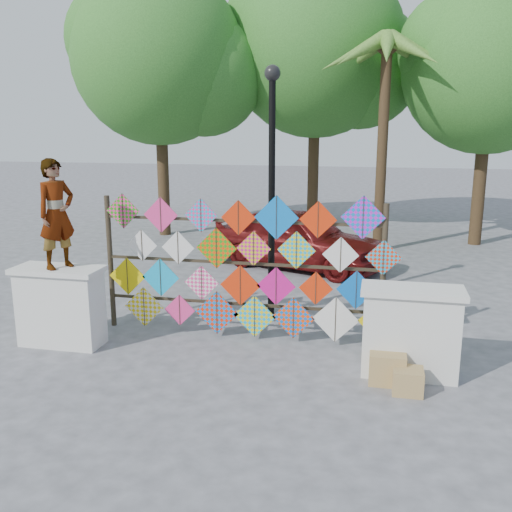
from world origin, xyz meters
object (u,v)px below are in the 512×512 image
(kite_rack, at_px, (244,268))
(lamppost, at_px, (272,169))
(vendor_woman, at_px, (57,214))
(sedan, at_px, (298,238))

(kite_rack, height_order, lamppost, lamppost)
(kite_rack, xyz_separation_m, vendor_woman, (-2.73, -0.93, 0.94))
(vendor_woman, distance_m, sedan, 6.68)
(kite_rack, distance_m, sedan, 4.93)
(sedan, bearing_deg, lamppost, -159.04)
(sedan, bearing_deg, vendor_woman, 174.12)
(vendor_woman, height_order, lamppost, lamppost)
(vendor_woman, relative_size, sedan, 0.39)
(kite_rack, height_order, sedan, kite_rack)
(kite_rack, relative_size, lamppost, 1.10)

